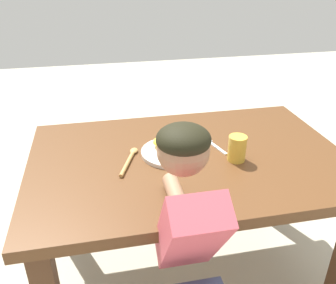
{
  "coord_description": "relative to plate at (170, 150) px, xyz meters",
  "views": [
    {
      "loc": [
        -0.35,
        -1.25,
        1.41
      ],
      "look_at": [
        -0.07,
        0.1,
        0.69
      ],
      "focal_mm": 38.36,
      "sensor_mm": 36.0,
      "label": 1
    }
  ],
  "objects": [
    {
      "name": "spoon",
      "position": [
        -0.18,
        -0.03,
        -0.01
      ],
      "size": [
        0.1,
        0.22,
        0.02
      ],
      "rotation": [
        0.0,
        0.0,
        1.2
      ],
      "color": "#B0864A",
      "rests_on": "dining_table"
    },
    {
      "name": "drinking_cup",
      "position": [
        0.25,
        -0.11,
        0.04
      ],
      "size": [
        0.07,
        0.07,
        0.11
      ],
      "primitive_type": "cylinder",
      "color": "gold",
      "rests_on": "dining_table"
    },
    {
      "name": "dining_table",
      "position": [
        0.07,
        -0.03,
        -0.11
      ],
      "size": [
        1.31,
        0.86,
        0.67
      ],
      "color": "#553219",
      "rests_on": "ground_plane"
    },
    {
      "name": "fork",
      "position": [
        0.2,
        0.03,
        -0.01
      ],
      "size": [
        0.07,
        0.19,
        0.01
      ],
      "rotation": [
        0.0,
        0.0,
        1.85
      ],
      "color": "silver",
      "rests_on": "dining_table"
    },
    {
      "name": "plate",
      "position": [
        0.0,
        0.0,
        0.0
      ],
      "size": [
        0.25,
        0.25,
        0.06
      ],
      "color": "beige",
      "rests_on": "dining_table"
    },
    {
      "name": "ground_plane",
      "position": [
        0.07,
        -0.03,
        -0.69
      ],
      "size": [
        8.0,
        8.0,
        0.0
      ],
      "primitive_type": "plane",
      "color": "#B6B09A"
    },
    {
      "name": "person",
      "position": [
        -0.05,
        -0.54,
        -0.14
      ],
      "size": [
        0.18,
        0.44,
        0.99
      ],
      "color": "#384463",
      "rests_on": "ground_plane"
    }
  ]
}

